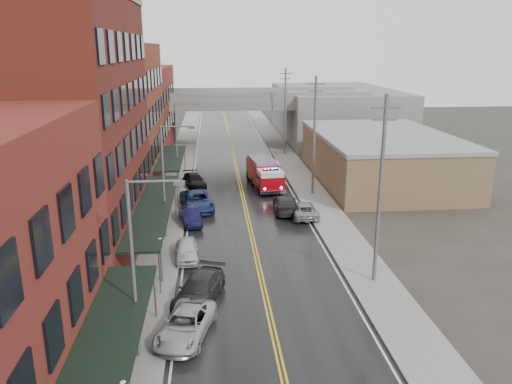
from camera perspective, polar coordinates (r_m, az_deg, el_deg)
road at (r=46.04m, az=-1.12°, el=-2.28°), size 11.00×160.00×0.02m
sidewalk_left at (r=46.12m, az=-10.22°, el=-2.42°), size 3.00×160.00×0.15m
sidewalk_right at (r=47.07m, az=7.78°, el=-1.93°), size 3.00×160.00×0.15m
curb_left at (r=46.00m, az=-8.17°, el=-2.38°), size 0.30×160.00×0.15m
curb_right at (r=46.73m, az=5.81°, el=-1.99°), size 0.30×160.00×0.15m
brick_building_b at (r=38.40m, az=-20.77°, el=6.78°), size 9.00×20.00×18.00m
brick_building_c at (r=55.49m, az=-15.95°, el=8.23°), size 9.00×15.00×15.00m
brick_building_far at (r=72.81m, az=-13.40°, el=8.98°), size 9.00×20.00×12.00m
tan_building at (r=58.12m, az=14.11°, el=3.69°), size 14.00×22.00×5.00m
right_far_block at (r=86.82m, az=9.01°, el=8.98°), size 18.00×30.00×8.00m
awning_0 at (r=21.52m, az=-17.06°, el=-17.22°), size 2.60×16.00×3.09m
awning_1 at (r=38.63m, az=-11.56°, el=-1.63°), size 2.60×18.00×3.09m
awning_2 at (r=55.48m, az=-9.68°, el=3.88°), size 2.60×13.00×3.09m
globe_lamp_1 at (r=32.19m, az=-10.85°, el=-6.53°), size 0.44×0.44×3.12m
globe_lamp_2 at (r=45.39m, az=-9.22°, el=0.28°), size 0.44×0.44×3.12m
street_lamp_0 at (r=23.79m, az=-13.36°, el=-7.55°), size 2.64×0.22×9.00m
street_lamp_1 at (r=38.89m, az=-10.20°, el=1.94°), size 2.64×0.22×9.00m
street_lamp_2 at (r=54.50m, az=-8.83°, el=6.06°), size 2.64×0.22×9.00m
utility_pole_0 at (r=31.45m, az=14.01°, el=0.43°), size 1.80×0.24×12.00m
utility_pole_1 at (r=50.32m, az=6.69°, el=6.60°), size 1.80×0.24×12.00m
utility_pole_2 at (r=69.82m, az=3.35°, el=9.34°), size 1.80×0.24×12.00m
overpass at (r=76.12m, az=-2.88°, el=9.67°), size 40.00×10.00×7.50m
fire_truck at (r=53.76m, az=0.98°, el=2.18°), size 3.94×8.23×2.92m
parked_car_left_2 at (r=27.14m, az=-8.06°, el=-14.78°), size 3.53×5.43×1.39m
parked_car_left_3 at (r=30.42m, az=-6.52°, el=-10.98°), size 3.66×5.56×1.50m
parked_car_left_4 at (r=36.18m, az=-7.94°, el=-6.60°), size 1.84×4.04×1.35m
parked_car_left_5 at (r=43.12m, az=-7.51°, el=-2.76°), size 2.26×4.39×1.38m
parked_car_left_6 at (r=46.89m, az=-6.77°, el=-1.02°), size 3.59×6.20×1.62m
parked_car_left_7 at (r=54.60m, az=-7.06°, el=1.32°), size 3.00×5.11×1.39m
parked_car_right_0 at (r=44.75m, az=5.44°, el=-2.02°), size 2.27×4.80×1.32m
parked_car_right_1 at (r=46.00m, az=3.37°, el=-1.34°), size 2.48×5.36×1.52m
parked_car_right_2 at (r=61.80m, az=1.87°, el=3.22°), size 2.03×4.44×1.47m
parked_car_right_3 at (r=63.27m, az=0.98°, el=3.50°), size 2.01×4.43×1.41m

